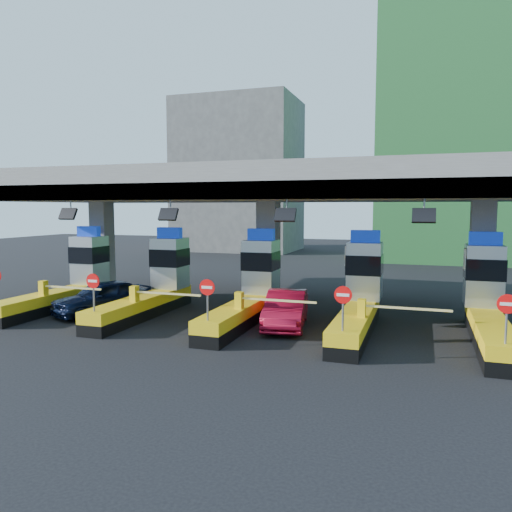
% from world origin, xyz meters
% --- Properties ---
extents(ground, '(120.00, 120.00, 0.00)m').
position_xyz_m(ground, '(0.00, 0.00, 0.00)').
color(ground, black).
rests_on(ground, ground).
extents(toll_canopy, '(28.00, 12.09, 7.00)m').
position_xyz_m(toll_canopy, '(0.00, 2.87, 6.13)').
color(toll_canopy, slate).
rests_on(toll_canopy, ground).
extents(toll_lane_far_left, '(4.43, 8.00, 4.16)m').
position_xyz_m(toll_lane_far_left, '(-10.00, 0.28, 1.40)').
color(toll_lane_far_left, black).
rests_on(toll_lane_far_left, ground).
extents(toll_lane_left, '(4.43, 8.00, 4.16)m').
position_xyz_m(toll_lane_left, '(-5.00, 0.28, 1.40)').
color(toll_lane_left, black).
rests_on(toll_lane_left, ground).
extents(toll_lane_center, '(4.43, 8.00, 4.16)m').
position_xyz_m(toll_lane_center, '(0.00, 0.28, 1.40)').
color(toll_lane_center, black).
rests_on(toll_lane_center, ground).
extents(toll_lane_right, '(4.43, 8.00, 4.16)m').
position_xyz_m(toll_lane_right, '(5.00, 0.28, 1.40)').
color(toll_lane_right, black).
rests_on(toll_lane_right, ground).
extents(toll_lane_far_right, '(4.43, 8.00, 4.16)m').
position_xyz_m(toll_lane_far_right, '(10.00, 0.28, 1.40)').
color(toll_lane_far_right, black).
rests_on(toll_lane_far_right, ground).
extents(bg_building_scaffold, '(18.00, 12.00, 28.00)m').
position_xyz_m(bg_building_scaffold, '(12.00, 32.00, 14.00)').
color(bg_building_scaffold, '#1E5926').
rests_on(bg_building_scaffold, ground).
extents(bg_building_concrete, '(14.00, 10.00, 18.00)m').
position_xyz_m(bg_building_concrete, '(-14.00, 36.00, 9.00)').
color(bg_building_concrete, '#4C4C49').
rests_on(bg_building_concrete, ground).
extents(van, '(3.82, 5.24, 1.66)m').
position_xyz_m(van, '(-7.21, -0.97, 0.83)').
color(van, black).
rests_on(van, ground).
extents(red_car, '(2.40, 4.93, 1.55)m').
position_xyz_m(red_car, '(1.93, -0.63, 0.78)').
color(red_car, maroon).
rests_on(red_car, ground).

